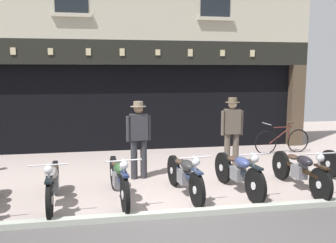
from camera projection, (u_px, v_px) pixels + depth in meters
shop_facade at (135, 92)px, 12.51m from camera, size 10.89×4.42×6.17m
motorcycle_left at (53, 183)px, 6.43m from camera, size 0.62×1.99×0.92m
motorcycle_center_left at (119, 178)px, 6.69m from camera, size 0.62×2.08×0.94m
motorcycle_center at (185, 175)px, 6.94m from camera, size 0.62×1.95×0.91m
motorcycle_center_right at (238, 171)px, 7.13m from camera, size 0.62×1.97×0.92m
motorcycle_right at (300, 170)px, 7.29m from camera, size 0.62×2.07×0.91m
salesman_left at (139, 136)px, 7.99m from camera, size 0.56×0.35×1.75m
shopkeeper_center at (232, 129)px, 8.86m from camera, size 0.56×0.35×1.77m
advert_board_near at (225, 97)px, 11.42m from camera, size 0.81×0.03×0.97m
leaning_bicycle at (282, 141)px, 10.57m from camera, size 1.78×0.50×0.95m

